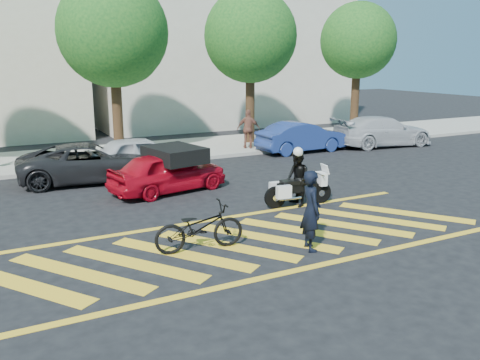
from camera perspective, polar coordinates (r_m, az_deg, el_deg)
name	(u,v)px	position (r m, az deg, el deg)	size (l,w,h in m)	color
ground	(250,242)	(12.01, 1.13, -6.92)	(90.00, 90.00, 0.00)	black
sidewalk	(120,154)	(22.91, -13.35, 2.81)	(60.00, 5.00, 0.15)	#9E998E
crosswalk	(249,242)	(11.99, 0.96, -6.94)	(12.33, 4.00, 0.01)	yellow
building_right	(218,37)	(34.09, -2.49, 15.73)	(16.00, 8.00, 11.00)	beige
tree_center	(116,36)	(22.64, -13.78, 15.45)	(4.60, 4.60, 7.56)	black
tree_right	(252,40)	(25.03, 1.37, 15.49)	(4.40, 4.40, 7.41)	black
tree_far_right	(359,44)	(28.72, 13.21, 14.69)	(4.00, 4.00, 7.10)	black
officer_bike	(311,211)	(11.36, 7.98, -3.42)	(0.66, 0.44, 1.82)	black
bicycle	(199,227)	(11.36, -4.58, -5.31)	(0.71, 2.04, 1.07)	black
police_motorcycle	(297,189)	(14.81, 6.47, -0.98)	(2.11, 0.72, 0.93)	black
officer_moto	(297,179)	(14.73, 6.46, 0.12)	(0.78, 0.61, 1.60)	black
red_convertible	(168,172)	(16.38, -8.07, 0.92)	(1.55, 3.84, 1.31)	#B10818
parked_mid_left	(90,163)	(18.33, -16.45, 1.88)	(2.22, 4.81, 1.34)	black
parked_mid_right	(141,155)	(19.27, -11.02, 2.81)	(1.63, 4.06, 1.38)	silver
parked_right	(302,137)	(23.38, 6.93, 4.82)	(1.47, 4.20, 1.39)	navy
parked_far_right	(382,131)	(25.74, 15.70, 5.29)	(2.04, 5.01, 1.45)	#ABADB3
pedestrian_right	(248,129)	(23.31, 0.95, 5.75)	(1.04, 0.43, 1.77)	brown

